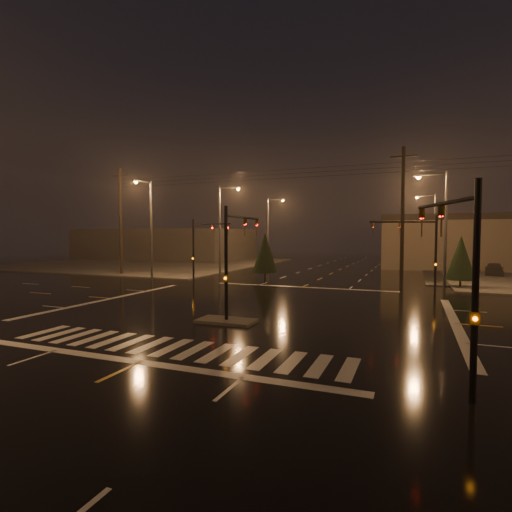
{
  "coord_description": "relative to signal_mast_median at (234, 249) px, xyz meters",
  "views": [
    {
      "loc": [
        8.96,
        -22.42,
        4.51
      ],
      "look_at": [
        -1.65,
        4.32,
        3.0
      ],
      "focal_mm": 28.0,
      "sensor_mm": 36.0,
      "label": 1
    }
  ],
  "objects": [
    {
      "name": "ground",
      "position": [
        -0.0,
        3.07,
        -3.75
      ],
      "size": [
        140.0,
        140.0,
        0.0
      ],
      "primitive_type": "plane",
      "color": "black",
      "rests_on": "ground"
    },
    {
      "name": "sidewalk_nw",
      "position": [
        -30.0,
        33.07,
        -3.69
      ],
      "size": [
        36.0,
        36.0,
        0.12
      ],
      "primitive_type": "cube",
      "color": "#4C4A44",
      "rests_on": "ground"
    },
    {
      "name": "median_island",
      "position": [
        -0.0,
        -0.93,
        -3.68
      ],
      "size": [
        3.0,
        1.6,
        0.15
      ],
      "primitive_type": "cube",
      "color": "#4C4A44",
      "rests_on": "ground"
    },
    {
      "name": "crosswalk",
      "position": [
        -0.0,
        -5.93,
        -3.75
      ],
      "size": [
        15.0,
        2.6,
        0.01
      ],
      "primitive_type": "cube",
      "color": "beige",
      "rests_on": "ground"
    },
    {
      "name": "stop_bar_near",
      "position": [
        -0.0,
        -7.93,
        -3.75
      ],
      "size": [
        16.0,
        0.5,
        0.01
      ],
      "primitive_type": "cube",
      "color": "beige",
      "rests_on": "ground"
    },
    {
      "name": "stop_bar_far",
      "position": [
        -0.0,
        14.07,
        -3.75
      ],
      "size": [
        16.0,
        0.5,
        0.01
      ],
      "primitive_type": "cube",
      "color": "beige",
      "rests_on": "ground"
    },
    {
      "name": "commercial_block",
      "position": [
        -35.0,
        45.07,
        -0.95
      ],
      "size": [
        30.0,
        18.0,
        5.6
      ],
      "primitive_type": "cube",
      "color": "#3E3A37",
      "rests_on": "ground"
    },
    {
      "name": "signal_mast_median",
      "position": [
        0.0,
        0.0,
        0.0
      ],
      "size": [
        0.25,
        4.59,
        6.0
      ],
      "color": "black",
      "rests_on": "ground"
    },
    {
      "name": "signal_mast_ne",
      "position": [
        9.5,
        13.21,
        0.04
      ],
      "size": [
        4.84,
        1.86,
        6.0
      ],
      "color": "black",
      "rests_on": "ground"
    },
    {
      "name": "signal_mast_nw",
      "position": [
        -9.5,
        13.21,
        0.04
      ],
      "size": [
        4.84,
        1.86,
        6.0
      ],
      "color": "black",
      "rests_on": "ground"
    },
    {
      "name": "signal_mast_se",
      "position": [
        10.23,
        -6.68,
        -0.04
      ],
      "size": [
        1.55,
        3.87,
        6.0
      ],
      "color": "black",
      "rests_on": "ground"
    },
    {
      "name": "streetlight_1",
      "position": [
        -11.18,
        21.07,
        2.05
      ],
      "size": [
        2.77,
        0.32,
        10.0
      ],
      "color": "#38383A",
      "rests_on": "ground"
    },
    {
      "name": "streetlight_2",
      "position": [
        -11.18,
        37.07,
        2.05
      ],
      "size": [
        2.77,
        0.32,
        10.0
      ],
      "color": "#38383A",
      "rests_on": "ground"
    },
    {
      "name": "streetlight_3",
      "position": [
        11.18,
        19.07,
        2.05
      ],
      "size": [
        2.77,
        0.32,
        10.0
      ],
      "color": "#38383A",
      "rests_on": "ground"
    },
    {
      "name": "streetlight_4",
      "position": [
        11.18,
        39.07,
        2.05
      ],
      "size": [
        2.77,
        0.32,
        10.0
      ],
      "color": "#38383A",
      "rests_on": "ground"
    },
    {
      "name": "streetlight_5",
      "position": [
        -16.0,
        14.26,
        2.05
      ],
      "size": [
        0.32,
        2.77,
        10.0
      ],
      "color": "#38383A",
      "rests_on": "ground"
    },
    {
      "name": "utility_pole_0",
      "position": [
        -22.0,
        17.07,
        2.38
      ],
      "size": [
        2.2,
        0.32,
        12.0
      ],
      "color": "black",
      "rests_on": "ground"
    },
    {
      "name": "utility_pole_1",
      "position": [
        8.0,
        17.07,
        2.38
      ],
      "size": [
        2.2,
        0.32,
        12.0
      ],
      "color": "black",
      "rests_on": "ground"
    },
    {
      "name": "conifer_0",
      "position": [
        12.69,
        18.59,
        -1.17
      ],
      "size": [
        2.42,
        2.42,
        4.48
      ],
      "color": "black",
      "rests_on": "ground"
    },
    {
      "name": "conifer_3",
      "position": [
        -5.15,
        18.69,
        -1.02
      ],
      "size": [
        2.6,
        2.6,
        4.76
      ],
      "color": "black",
      "rests_on": "ground"
    },
    {
      "name": "car_parked",
      "position": [
        17.25,
        31.13,
        -3.0
      ],
      "size": [
        2.42,
        4.64,
        1.51
      ],
      "primitive_type": "imported",
      "rotation": [
        0.0,
        0.0,
        -0.15
      ],
      "color": "black",
      "rests_on": "ground"
    }
  ]
}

